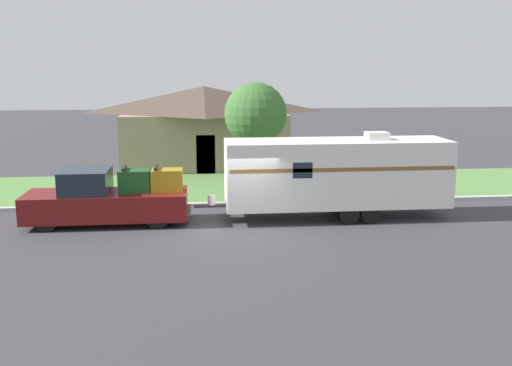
% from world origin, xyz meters
% --- Properties ---
extents(ground_plane, '(120.00, 120.00, 0.00)m').
position_xyz_m(ground_plane, '(0.00, 0.00, 0.00)').
color(ground_plane, '#38383D').
extents(curb_strip, '(80.00, 0.30, 0.14)m').
position_xyz_m(curb_strip, '(0.00, 3.75, 0.07)').
color(curb_strip, '#ADADA8').
rests_on(curb_strip, ground_plane).
extents(lawn_strip, '(80.00, 7.00, 0.03)m').
position_xyz_m(lawn_strip, '(0.00, 7.40, 0.01)').
color(lawn_strip, '#568442').
rests_on(lawn_strip, ground_plane).
extents(house_across_street, '(9.79, 6.60, 4.55)m').
position_xyz_m(house_across_street, '(-1.14, 13.94, 2.35)').
color(house_across_street, gray).
rests_on(house_across_street, ground_plane).
extents(pickup_truck, '(5.89, 2.00, 2.09)m').
position_xyz_m(pickup_truck, '(-4.82, 1.42, 0.92)').
color(pickup_truck, black).
rests_on(pickup_truck, ground_plane).
extents(travel_trailer, '(9.49, 2.22, 3.24)m').
position_xyz_m(travel_trailer, '(3.61, 1.42, 1.73)').
color(travel_trailer, black).
rests_on(travel_trailer, ground_plane).
extents(mailbox, '(0.48, 0.20, 1.35)m').
position_xyz_m(mailbox, '(-6.48, 4.32, 1.04)').
color(mailbox, brown).
rests_on(mailbox, ground_plane).
extents(tree_in_yard, '(2.85, 2.85, 4.95)m').
position_xyz_m(tree_in_yard, '(1.09, 6.68, 3.52)').
color(tree_in_yard, brown).
rests_on(tree_in_yard, ground_plane).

